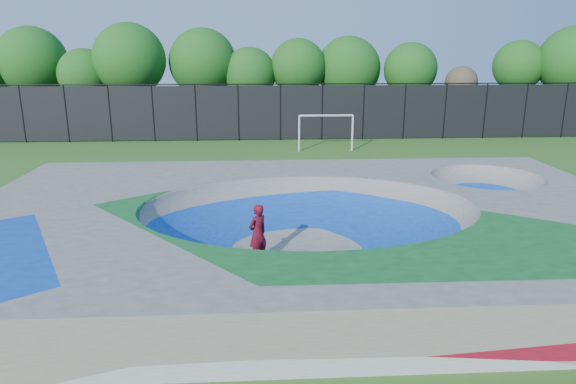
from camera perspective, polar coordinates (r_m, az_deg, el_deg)
name	(u,v)px	position (r m, az deg, el deg)	size (l,w,h in m)	color
ground	(308,248)	(17.14, 2.25, -6.21)	(120.00, 120.00, 0.00)	#2F5D1A
skate_deck	(308,226)	(16.88, 2.28, -3.85)	(22.00, 14.00, 1.50)	gray
skater	(258,234)	(15.72, -3.39, -4.64)	(0.68, 0.45, 1.87)	#AE0D24
skateboard	(258,261)	(16.06, -3.34, -7.68)	(0.78, 0.22, 0.05)	black
soccer_goal	(326,126)	(33.18, 4.25, 7.35)	(3.56, 0.12, 2.36)	silver
fence	(281,111)	(37.12, -0.84, 8.97)	(48.09, 0.09, 4.04)	black
treeline	(249,65)	(42.16, -4.38, 13.84)	(52.44, 7.51, 8.38)	#4F3127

